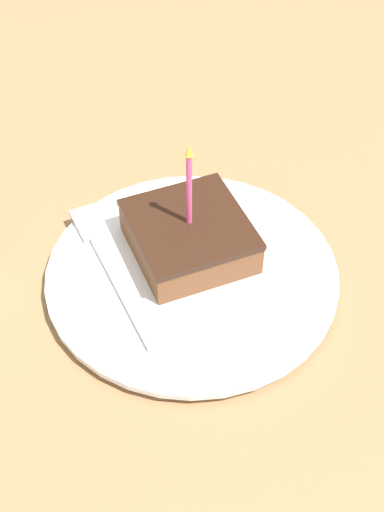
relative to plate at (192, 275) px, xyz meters
The scene contains 4 objects.
ground_plane 0.04m from the plate, 118.95° to the left, with size 2.40×2.40×0.04m.
plate is the anchor object (origin of this frame).
cake_slice 0.04m from the plate, 16.69° to the right, with size 0.11×0.10×0.12m.
fork 0.08m from the plate, 62.36° to the left, with size 0.18×0.03×0.00m.
Camera 1 is at (-0.38, 0.14, 0.49)m, focal length 50.00 mm.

